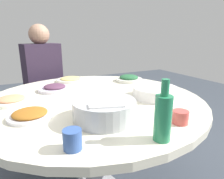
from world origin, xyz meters
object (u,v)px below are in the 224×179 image
object	(u,v)px
dish_greens	(129,79)
dish_noodles	(71,80)
dish_eggplant	(55,88)
tea_cup_near	(180,117)
soup_bowl	(155,92)
dish_stirfry	(30,114)
green_bottle	(163,117)
stool_for_diner_left	(48,122)
dish_shrimp	(11,100)
diner_left	(43,71)
tea_cup_far	(72,140)
round_dining_table	(94,112)
rice_bowl	(104,109)

from	to	relation	value
dish_greens	dish_noodles	world-z (taller)	dish_greens
dish_eggplant	dish_noodles	bearing A→B (deg)	-128.36
dish_greens	tea_cup_near	size ratio (longest dim) A/B	3.15
soup_bowl	dish_stirfry	size ratio (longest dim) A/B	1.50
green_bottle	tea_cup_near	distance (m)	0.20
soup_bowl	dish_eggplant	distance (m)	0.71
dish_greens	stool_for_diner_left	size ratio (longest dim) A/B	0.49
dish_shrimp	tea_cup_near	world-z (taller)	tea_cup_near
green_bottle	diner_left	bearing A→B (deg)	-81.54
dish_greens	diner_left	bearing A→B (deg)	-43.64
soup_bowl	green_bottle	size ratio (longest dim) A/B	1.32
tea_cup_far	soup_bowl	bearing A→B (deg)	-151.91
dish_shrimp	tea_cup_near	distance (m)	0.94
green_bottle	stool_for_diner_left	bearing A→B (deg)	-81.54
dish_noodles	stool_for_diner_left	bearing A→B (deg)	-65.44
dish_eggplant	diner_left	bearing A→B (deg)	-90.21
dish_noodles	green_bottle	xyz separation A→B (m)	(-0.05, 1.11, 0.08)
diner_left	dish_greens	bearing A→B (deg)	136.36
dish_greens	dish_noodles	xyz separation A→B (m)	(0.45, -0.22, -0.01)
dish_greens	dish_shrimp	distance (m)	0.93
dish_noodles	tea_cup_near	bearing A→B (deg)	101.82
dish_noodles	tea_cup_far	bearing A→B (deg)	75.12
soup_bowl	tea_cup_near	distance (m)	0.38
round_dining_table	dish_eggplant	world-z (taller)	dish_eggplant
soup_bowl	dish_greens	size ratio (longest dim) A/B	1.37
dish_eggplant	dish_shrimp	world-z (taller)	dish_eggplant
stool_for_diner_left	diner_left	distance (m)	0.55
green_bottle	tea_cup_far	world-z (taller)	green_bottle
dish_noodles	dish_greens	bearing A→B (deg)	154.59
tea_cup_far	dish_eggplant	bearing A→B (deg)	-96.67
dish_eggplant	stool_for_diner_left	bearing A→B (deg)	-90.21
rice_bowl	green_bottle	xyz separation A→B (m)	(-0.12, 0.27, 0.05)
dish_eggplant	tea_cup_far	world-z (taller)	tea_cup_far
tea_cup_far	tea_cup_near	bearing A→B (deg)	178.00
dish_stirfry	tea_cup_far	size ratio (longest dim) A/B	2.84
dish_greens	tea_cup_far	xyz separation A→B (m)	(0.73, 0.81, 0.01)
dish_noodles	round_dining_table	bearing A→B (deg)	91.06
tea_cup_near	soup_bowl	bearing A→B (deg)	-112.11
dish_noodles	tea_cup_far	xyz separation A→B (m)	(0.27, 1.02, 0.02)
dish_stirfry	diner_left	bearing A→B (deg)	-101.00
dish_noodles	stool_for_diner_left	world-z (taller)	dish_noodles
dish_stirfry	stool_for_diner_left	xyz separation A→B (m)	(-0.20, -1.05, -0.52)
tea_cup_far	dish_noodles	bearing A→B (deg)	-104.88
dish_shrimp	tea_cup_near	size ratio (longest dim) A/B	3.08
round_dining_table	stool_for_diner_left	bearing A→B (deg)	-78.24
stool_for_diner_left	diner_left	world-z (taller)	diner_left
round_dining_table	tea_cup_far	xyz separation A→B (m)	(0.28, 0.52, 0.14)
green_bottle	tea_cup_near	bearing A→B (deg)	-156.60
round_dining_table	tea_cup_far	world-z (taller)	tea_cup_far
round_dining_table	dish_greens	bearing A→B (deg)	-146.94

